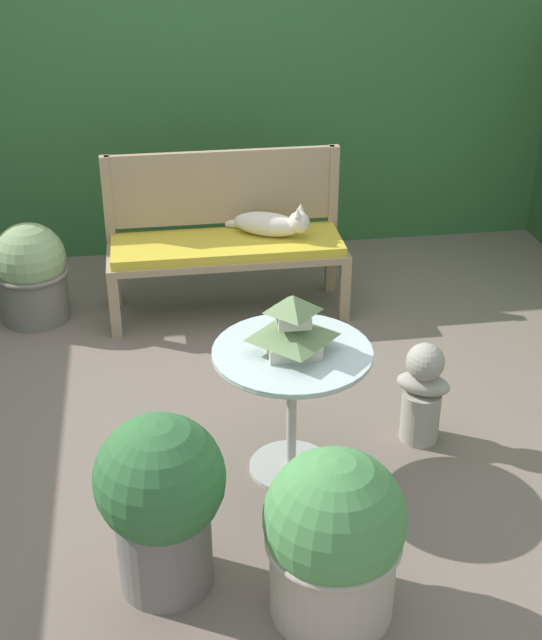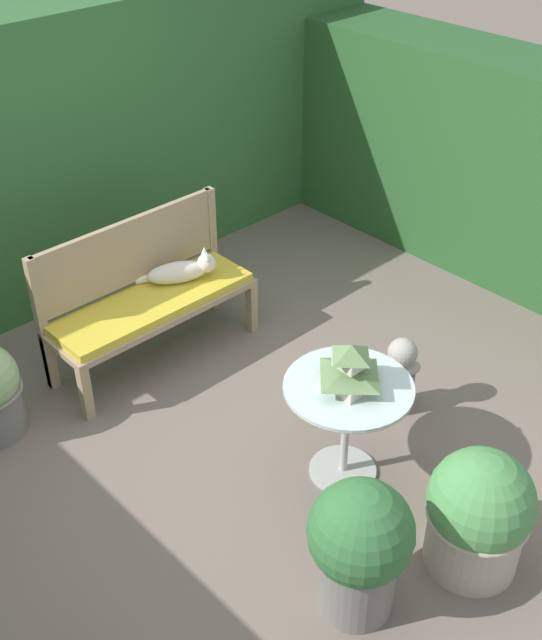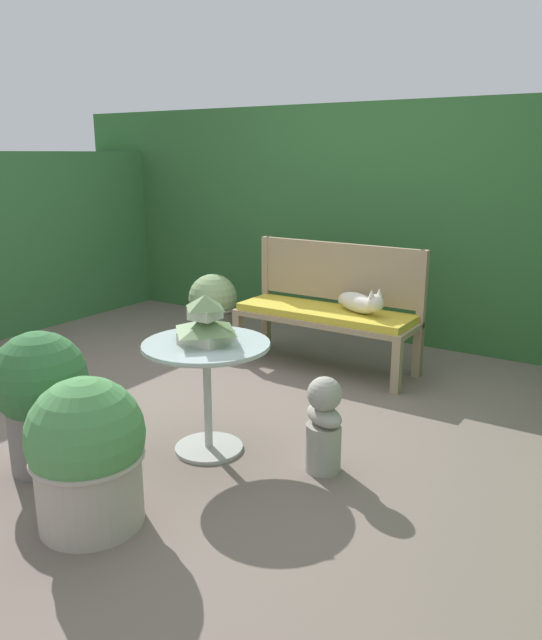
% 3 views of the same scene
% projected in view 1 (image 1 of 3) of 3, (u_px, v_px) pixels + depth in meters
% --- Properties ---
extents(ground, '(30.00, 30.00, 0.00)m').
position_uv_depth(ground, '(206.00, 401.00, 4.50)').
color(ground, '#75665B').
extents(foliage_hedge_back, '(6.40, 1.06, 2.00)m').
position_uv_depth(foliage_hedge_back, '(171.00, 87.00, 6.14)').
color(foliage_hedge_back, '#336633').
rests_on(foliage_hedge_back, ground).
extents(garden_bench, '(1.38, 0.46, 0.46)m').
position_uv_depth(garden_bench, '(227.00, 251.00, 5.17)').
color(garden_bench, tan).
rests_on(garden_bench, ground).
extents(bench_backrest, '(1.38, 0.06, 0.93)m').
position_uv_depth(bench_backrest, '(222.00, 196.00, 5.23)').
color(bench_backrest, tan).
rests_on(bench_backrest, ground).
extents(cat, '(0.47, 0.34, 0.21)m').
position_uv_depth(cat, '(272.00, 223.00, 5.17)').
color(cat, silver).
rests_on(cat, garden_bench).
extents(patio_table, '(0.68, 0.68, 0.62)m').
position_uv_depth(patio_table, '(292.00, 377.00, 3.79)').
color(patio_table, '#B7B7B2').
rests_on(patio_table, ground).
extents(pagoda_birdhouse, '(0.30, 0.30, 0.26)m').
position_uv_depth(pagoda_birdhouse, '(293.00, 327.00, 3.68)').
color(pagoda_birdhouse, beige).
rests_on(pagoda_birdhouse, patio_table).
extents(garden_bust, '(0.29, 0.25, 0.51)m').
position_uv_depth(garden_bust, '(422.00, 393.00, 4.11)').
color(garden_bust, '#A39E93').
rests_on(garden_bust, ground).
extents(potted_plant_patio_mid, '(0.43, 0.43, 0.59)m').
position_uv_depth(potted_plant_patio_mid, '(31.00, 273.00, 5.15)').
color(potted_plant_patio_mid, slate).
rests_on(potted_plant_patio_mid, ground).
extents(potted_plant_bench_right, '(0.51, 0.51, 0.68)m').
position_uv_depth(potted_plant_bench_right, '(334.00, 538.00, 3.14)').
color(potted_plant_bench_right, '#ADA393').
rests_on(potted_plant_bench_right, ground).
extents(potted_plant_table_near, '(0.48, 0.48, 0.73)m').
position_uv_depth(potted_plant_table_near, '(161.00, 498.00, 3.23)').
color(potted_plant_table_near, slate).
rests_on(potted_plant_table_near, ground).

